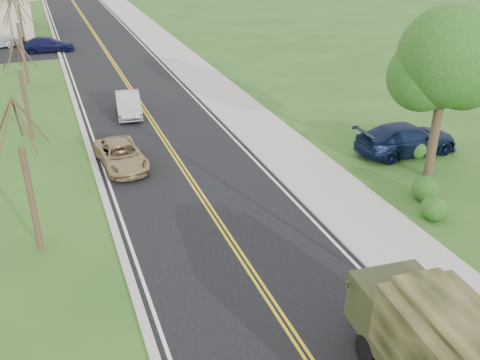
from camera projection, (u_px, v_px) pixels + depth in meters
road at (110, 57)px, 47.85m from camera, size 8.00×120.00×0.01m
curb_right at (155, 53)px, 49.14m from camera, size 0.30×120.00×0.12m
sidewalk_right at (174, 52)px, 49.69m from camera, size 3.20×120.00×0.10m
curb_left at (62, 61)px, 46.52m from camera, size 0.30×120.00×0.10m
leafy_tree at (447, 65)px, 23.76m from camera, size 4.83×4.50×8.10m
bare_tree_a at (29, 188)px, 19.35m from camera, size 1.93×2.26×6.08m
bare_tree_b at (25, 97)px, 29.47m from camera, size 1.83×2.14×5.73m
bare_tree_c at (22, 46)px, 39.38m from camera, size 2.04×2.39×6.42m
bare_tree_d at (21, 22)px, 49.53m from camera, size 1.88×2.20×5.91m
suv_champagne at (121, 155)px, 26.94m from camera, size 2.41×4.62×1.24m
sedan_silver at (128, 104)px, 33.94m from camera, size 1.91×4.34×1.38m
pickup_navy at (407, 139)px, 28.35m from camera, size 5.67×2.32×1.64m
lot_car_navy at (48, 44)px, 49.52m from camera, size 4.85×2.31×1.36m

